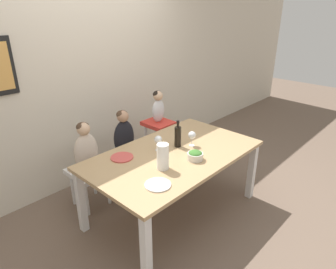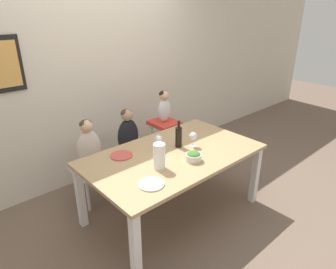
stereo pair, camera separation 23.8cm
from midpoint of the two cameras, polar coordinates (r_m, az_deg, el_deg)
The scene contains 16 objects.
ground_plane at distance 3.40m, azimuth 2.98°, elevation -14.51°, with size 14.00×14.00×0.00m, color #705B4C.
wall_back at distance 3.79m, azimuth -10.96°, elevation 11.81°, with size 10.00×0.09×2.70m.
dining_table at distance 3.05m, azimuth 3.23°, elevation -4.96°, with size 1.77×1.04×0.72m.
chair_far_left at distance 3.45m, azimuth -12.42°, elevation -7.00°, with size 0.38×0.43×0.44m.
chair_far_center at distance 3.69m, azimuth -5.54°, elevation -4.42°, with size 0.38×0.43×0.44m.
chair_right_highchair at distance 3.94m, azimuth 1.04°, elevation 0.39°, with size 0.32×0.36×0.70m.
person_child_left at distance 3.30m, azimuth -12.93°, elevation -1.89°, with size 0.28×0.15×0.55m.
person_child_center at distance 3.54m, azimuth -5.76°, elevation 0.44°, with size 0.28×0.15×0.55m.
person_baby_right at distance 3.81m, azimuth 1.07°, elevation 5.58°, with size 0.20×0.13×0.41m.
wine_bottle at distance 3.10m, azimuth 4.24°, elevation -0.40°, with size 0.07×0.07×0.29m.
paper_towel_roll at distance 2.68m, azimuth 0.88°, elevation -4.24°, with size 0.11×0.11×0.24m.
wine_glass_near at distance 3.12m, azimuth 7.00°, elevation -0.38°, with size 0.08×0.08×0.16m.
wine_glass_far at distance 3.03m, azimuth 0.39°, elevation -0.98°, with size 0.08×0.08×0.16m.
salad_bowl_large at distance 2.87m, azimuth 7.27°, elevation -4.18°, with size 0.15×0.15×0.09m.
dinner_plate_front_left at distance 2.51m, azimuth -0.47°, elevation -9.49°, with size 0.22×0.22×0.01m.
dinner_plate_back_left at distance 2.97m, azimuth -6.61°, elevation -4.02°, with size 0.22×0.22×0.01m.
Camera 2 is at (-1.83, -1.96, 2.09)m, focal length 32.00 mm.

